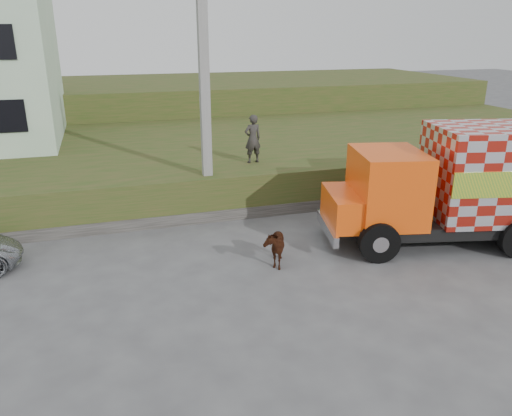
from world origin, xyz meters
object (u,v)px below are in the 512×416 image
object	(u,v)px
cargo_truck	(475,184)
pedestrian	(253,139)
cow	(274,245)
utility_pole	(205,97)

from	to	relation	value
cargo_truck	pedestrian	xyz separation A→B (m)	(-5.19, 5.56, 0.56)
cargo_truck	cow	distance (m)	6.32
cargo_truck	cow	size ratio (longest dim) A/B	6.41
utility_pole	pedestrian	bearing A→B (deg)	30.79
cargo_truck	pedestrian	size ratio (longest dim) A/B	4.70
utility_pole	cow	world-z (taller)	utility_pole
cow	pedestrian	bearing A→B (deg)	97.02
utility_pole	pedestrian	world-z (taller)	utility_pole
utility_pole	cargo_truck	xyz separation A→B (m)	(7.13, -4.41, -2.26)
pedestrian	utility_pole	bearing A→B (deg)	21.83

